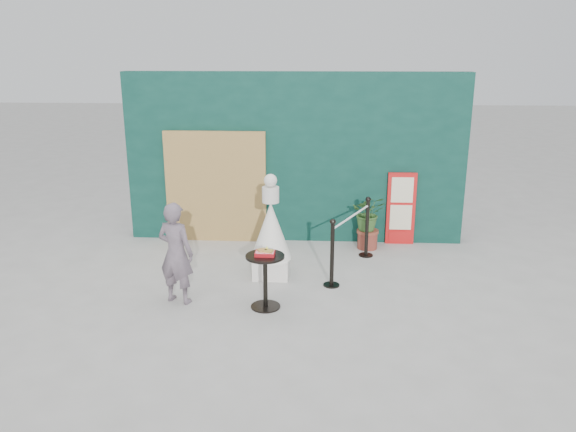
# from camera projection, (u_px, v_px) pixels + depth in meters

# --- Properties ---
(ground) EXTENTS (60.00, 60.00, 0.00)m
(ground) POSITION_uv_depth(u_px,v_px,m) (282.00, 314.00, 7.41)
(ground) COLOR #ADAAA5
(ground) RESTS_ON ground
(back_wall) EXTENTS (6.00, 0.30, 3.00)m
(back_wall) POSITION_uv_depth(u_px,v_px,m) (295.00, 158.00, 9.99)
(back_wall) COLOR #0A3029
(back_wall) RESTS_ON ground
(bamboo_fence) EXTENTS (1.80, 0.08, 2.00)m
(bamboo_fence) POSITION_uv_depth(u_px,v_px,m) (216.00, 187.00, 10.02)
(bamboo_fence) COLOR tan
(bamboo_fence) RESTS_ON ground
(woman) EXTENTS (0.60, 0.49, 1.42)m
(woman) POSITION_uv_depth(u_px,v_px,m) (176.00, 253.00, 7.59)
(woman) COLOR slate
(woman) RESTS_ON ground
(menu_board) EXTENTS (0.50, 0.07, 1.30)m
(menu_board) POSITION_uv_depth(u_px,v_px,m) (401.00, 209.00, 9.94)
(menu_board) COLOR red
(menu_board) RESTS_ON ground
(statue) EXTENTS (0.63, 0.63, 1.60)m
(statue) POSITION_uv_depth(u_px,v_px,m) (271.00, 235.00, 8.50)
(statue) COLOR white
(statue) RESTS_ON ground
(cafe_table) EXTENTS (0.52, 0.52, 0.75)m
(cafe_table) POSITION_uv_depth(u_px,v_px,m) (265.00, 273.00, 7.47)
(cafe_table) COLOR black
(cafe_table) RESTS_ON ground
(food_basket) EXTENTS (0.26, 0.19, 0.11)m
(food_basket) POSITION_uv_depth(u_px,v_px,m) (265.00, 253.00, 7.39)
(food_basket) COLOR #AF121A
(food_basket) RESTS_ON cafe_table
(planter) EXTENTS (0.57, 0.49, 0.96)m
(planter) POSITION_uv_depth(u_px,v_px,m) (368.00, 218.00, 9.72)
(planter) COLOR brown
(planter) RESTS_ON ground
(stanchion_barrier) EXTENTS (0.84, 1.54, 1.03)m
(stanchion_barrier) POSITION_uv_depth(u_px,v_px,m) (351.00, 240.00, 8.77)
(stanchion_barrier) COLOR black
(stanchion_barrier) RESTS_ON ground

